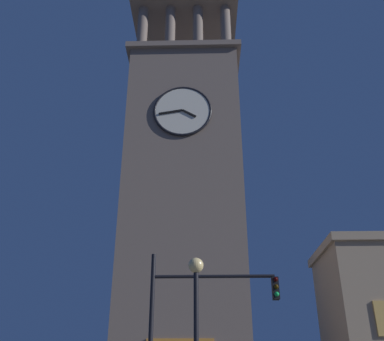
% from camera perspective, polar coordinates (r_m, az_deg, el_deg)
% --- Properties ---
extents(clocktower, '(7.51, 8.23, 29.21)m').
position_cam_1_polar(clocktower, '(28.01, -0.96, -5.86)').
color(clocktower, '#75665B').
rests_on(clocktower, ground_plane).
extents(traffic_signal_near, '(4.42, 0.41, 6.14)m').
position_cam_1_polar(traffic_signal_near, '(15.70, 0.12, -18.27)').
color(traffic_signal_near, black).
rests_on(traffic_signal_near, ground_plane).
extents(street_lamp, '(0.44, 0.44, 5.25)m').
position_cam_1_polar(street_lamp, '(12.94, 0.53, -17.96)').
color(street_lamp, black).
rests_on(street_lamp, ground_plane).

